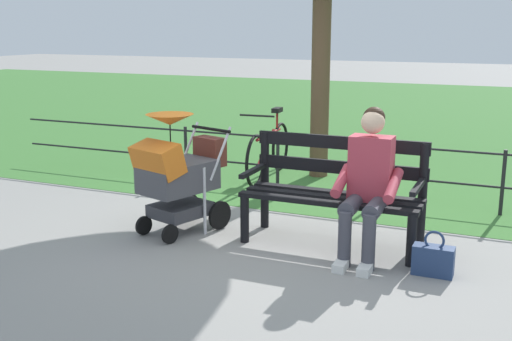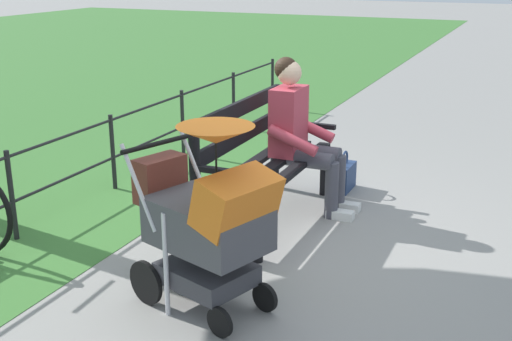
# 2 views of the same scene
# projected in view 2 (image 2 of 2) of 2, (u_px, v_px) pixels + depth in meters

# --- Properties ---
(ground_plane) EXTENTS (60.00, 60.00, 0.00)m
(ground_plane) POSITION_uv_depth(u_px,v_px,m) (245.00, 244.00, 4.86)
(ground_plane) COLOR gray
(park_bench) EXTENTS (1.60, 0.61, 0.96)m
(park_bench) POSITION_uv_depth(u_px,v_px,m) (259.00, 156.00, 5.19)
(park_bench) COLOR black
(park_bench) RESTS_ON ground
(person_on_bench) EXTENTS (0.53, 0.74, 1.28)m
(person_on_bench) POSITION_uv_depth(u_px,v_px,m) (301.00, 131.00, 5.36)
(person_on_bench) COLOR #42424C
(person_on_bench) RESTS_ON ground
(stroller) EXTENTS (0.74, 0.99, 1.15)m
(stroller) POSITION_uv_depth(u_px,v_px,m) (208.00, 217.00, 3.79)
(stroller) COLOR black
(stroller) RESTS_ON ground
(handbag) EXTENTS (0.32, 0.14, 0.37)m
(handbag) POSITION_uv_depth(u_px,v_px,m) (344.00, 176.00, 5.97)
(handbag) COLOR navy
(handbag) RESTS_ON ground
(park_fence) EXTENTS (8.80, 0.04, 0.70)m
(park_fence) POSITION_uv_depth(u_px,v_px,m) (104.00, 148.00, 5.79)
(park_fence) COLOR black
(park_fence) RESTS_ON ground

